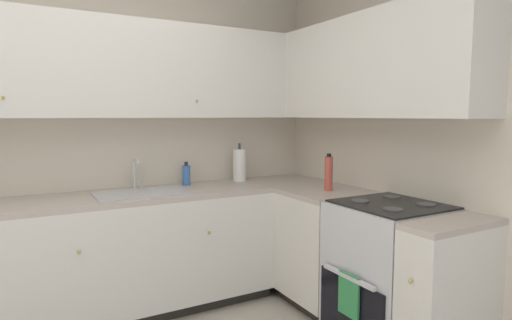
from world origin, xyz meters
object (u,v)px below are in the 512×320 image
at_px(soap_bottle, 186,175).
at_px(paper_towel_roll, 240,165).
at_px(oven_range, 390,272).
at_px(oil_bottle, 329,173).

relative_size(soap_bottle, paper_towel_roll, 0.56).
distance_m(oven_range, soap_bottle, 1.69).
bearing_deg(oven_range, oil_bottle, 91.75).
xyz_separation_m(soap_bottle, paper_towel_roll, (0.47, -0.02, 0.06)).
distance_m(oven_range, paper_towel_roll, 1.51).
distance_m(soap_bottle, paper_towel_roll, 0.47).
xyz_separation_m(soap_bottle, oil_bottle, (0.84, -0.76, 0.05)).
relative_size(paper_towel_roll, oil_bottle, 1.20).
bearing_deg(paper_towel_roll, soap_bottle, 177.57).
bearing_deg(soap_bottle, oven_range, -58.02).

